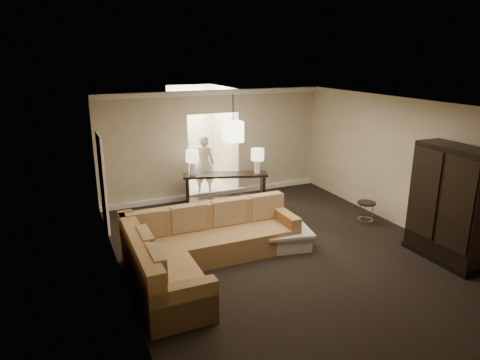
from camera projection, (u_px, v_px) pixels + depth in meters
name	position (u px, v px, depth m)	size (l,w,h in m)	color
ground	(289.00, 257.00, 8.06)	(8.00, 8.00, 0.00)	black
wall_back	(214.00, 144.00, 11.17)	(6.00, 0.04, 2.80)	beige
wall_left	(121.00, 209.00, 6.50)	(0.04, 8.00, 2.80)	beige
wall_right	(418.00, 168.00, 8.82)	(0.04, 8.00, 2.80)	beige
ceiling	(295.00, 107.00, 7.26)	(6.00, 8.00, 0.02)	white
crown_molding	(214.00, 93.00, 10.75)	(6.00, 0.10, 0.12)	white
baseboard	(215.00, 193.00, 11.51)	(6.00, 0.10, 0.12)	white
side_door	(103.00, 183.00, 9.07)	(0.05, 0.90, 2.10)	white
foyer	(198.00, 139.00, 12.37)	(1.44, 2.02, 2.80)	white
sectional_sofa	(199.00, 248.00, 7.51)	(3.25, 2.60, 0.97)	brown
coffee_table	(285.00, 237.00, 8.47)	(1.09, 1.09, 0.39)	beige
console_table	(225.00, 186.00, 10.73)	(2.13, 1.09, 0.80)	black
armoire	(450.00, 207.00, 7.70)	(0.64, 1.49, 2.14)	black
drink_table	(366.00, 208.00, 9.55)	(0.40, 0.40, 0.50)	black
table_lamp_left	(192.00, 158.00, 10.44)	(0.32, 0.32, 0.62)	white
table_lamp_right	(258.00, 157.00, 10.59)	(0.32, 0.32, 0.62)	white
pendant_light	(233.00, 131.00, 9.87)	(0.38, 0.38, 1.09)	black
person	(204.00, 161.00, 11.59)	(0.64, 0.42, 1.76)	beige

